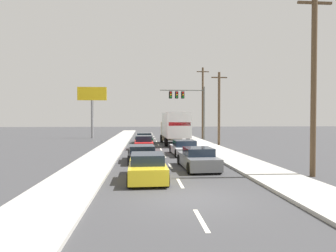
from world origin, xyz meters
TOP-DOWN VIEW (x-y plane):
  - ground_plane at (0.00, 25.00)m, footprint 140.00×140.00m
  - sidewalk_right at (4.93, 20.00)m, footprint 2.76×80.00m
  - sidewalk_left at (-4.93, 20.00)m, footprint 2.76×80.00m
  - lane_markings at (0.00, 22.58)m, footprint 0.14×62.00m
  - car_green at (-1.67, 25.02)m, footprint 2.17×4.69m
  - car_red at (-1.67, 17.66)m, footprint 1.88×4.39m
  - car_black at (-1.79, 9.67)m, footprint 2.13×4.41m
  - car_yellow at (-1.51, 3.51)m, footprint 1.91×4.45m
  - box_truck at (1.83, 22.56)m, footprint 2.84×8.40m
  - car_silver at (1.65, 13.21)m, footprint 2.14×4.48m
  - car_gray at (1.54, 6.47)m, footprint 2.04×4.57m
  - traffic_signal_mast at (3.88, 29.15)m, footprint 6.16×0.69m
  - utility_pole_near at (7.00, 3.58)m, footprint 1.80×0.28m
  - utility_pole_mid at (6.80, 21.86)m, footprint 1.80×0.28m
  - utility_pole_far at (6.94, 31.81)m, footprint 1.80×0.28m
  - roadside_billboard at (-9.41, 34.73)m, footprint 4.36×0.36m

SIDE VIEW (x-z plane):
  - ground_plane at x=0.00m, z-range 0.00..0.00m
  - lane_markings at x=0.00m, z-range 0.00..0.01m
  - sidewalk_right at x=4.93m, z-range 0.00..0.14m
  - sidewalk_left at x=-4.93m, z-range 0.00..0.14m
  - car_black at x=-1.79m, z-range -0.04..1.10m
  - car_silver at x=1.65m, z-range -0.05..1.15m
  - car_green at x=-1.67m, z-range -0.06..1.17m
  - car_gray at x=1.54m, z-range -0.06..1.21m
  - car_yellow at x=-1.51m, z-range -0.06..1.25m
  - car_red at x=-1.67m, z-range -0.07..1.26m
  - box_truck at x=1.83m, z-range 0.25..3.90m
  - utility_pole_mid at x=6.80m, z-range 0.14..8.32m
  - utility_pole_near at x=7.00m, z-range 0.14..9.61m
  - utility_pole_far at x=6.94m, z-range 0.14..10.52m
  - roadside_billboard at x=-9.41m, z-range 1.71..9.44m
  - traffic_signal_mast at x=3.88m, z-range 1.92..9.24m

